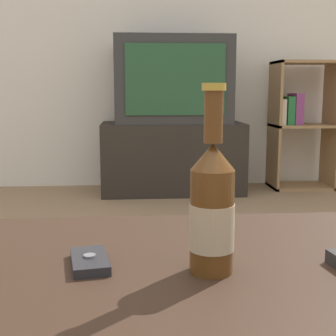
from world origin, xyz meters
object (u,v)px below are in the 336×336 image
at_px(tv_stand, 172,158).
at_px(bookshelf, 299,122).
at_px(television, 173,80).
at_px(beer_bottle, 212,208).
at_px(cell_phone, 90,261).

xyz_separation_m(tv_stand, bookshelf, (0.95, 0.08, 0.25)).
xyz_separation_m(television, bookshelf, (0.95, 0.09, -0.30)).
relative_size(tv_stand, beer_bottle, 3.76).
height_order(tv_stand, cell_phone, tv_stand).
relative_size(bookshelf, beer_bottle, 3.53).
height_order(television, beer_bottle, television).
xyz_separation_m(bookshelf, cell_phone, (-1.29, -2.71, -0.02)).
height_order(tv_stand, bookshelf, bookshelf).
bearing_deg(tv_stand, cell_phone, -97.37).
relative_size(tv_stand, bookshelf, 1.07).
distance_m(bookshelf, beer_bottle, 2.96).
bearing_deg(bookshelf, television, -174.77).
distance_m(bookshelf, cell_phone, 3.00).
relative_size(bookshelf, cell_phone, 8.84).
height_order(beer_bottle, cell_phone, beer_bottle).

